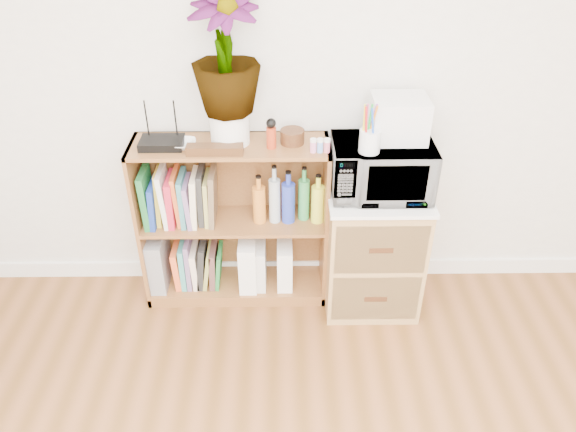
{
  "coord_description": "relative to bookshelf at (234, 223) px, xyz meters",
  "views": [
    {
      "loc": [
        -0.09,
        -0.4,
        2.2
      ],
      "look_at": [
        -0.06,
        1.95,
        0.62
      ],
      "focal_mm": 35.0,
      "sensor_mm": 36.0,
      "label": 1
    }
  ],
  "objects": [
    {
      "name": "magazine_holder_left",
      "position": [
        0.07,
        -0.01,
        -0.25
      ],
      "size": [
        0.1,
        0.24,
        0.3
      ],
      "primitive_type": "cube",
      "color": "white",
      "rests_on": "bookshelf"
    },
    {
      "name": "wicker_unit",
      "position": [
        0.75,
        -0.08,
        -0.12
      ],
      "size": [
        0.5,
        0.45,
        0.7
      ],
      "primitive_type": "cube",
      "color": "#9E7542",
      "rests_on": "ground"
    },
    {
      "name": "plant_pot",
      "position": [
        0.01,
        0.02,
        0.56
      ],
      "size": [
        0.19,
        0.19,
        0.16
      ],
      "primitive_type": "cylinder",
      "color": "white",
      "rests_on": "bookshelf"
    },
    {
      "name": "wooden_bowl",
      "position": [
        0.31,
        0.01,
        0.51
      ],
      "size": [
        0.12,
        0.12,
        0.07
      ],
      "primitive_type": "cylinder",
      "color": "#3A1C0F",
      "rests_on": "bookshelf"
    },
    {
      "name": "white_bowl",
      "position": [
        -0.22,
        -0.03,
        0.49
      ],
      "size": [
        0.13,
        0.13,
        0.03
      ],
      "primitive_type": "imported",
      "color": "white",
      "rests_on": "bookshelf"
    },
    {
      "name": "magazine_holder_right",
      "position": [
        0.27,
        -0.01,
        -0.27
      ],
      "size": [
        0.08,
        0.21,
        0.27
      ],
      "primitive_type": "cube",
      "color": "white",
      "rests_on": "bookshelf"
    },
    {
      "name": "magazine_holder_mid",
      "position": [
        0.12,
        -0.01,
        -0.27
      ],
      "size": [
        0.08,
        0.21,
        0.26
      ],
      "primitive_type": "cube",
      "color": "silver",
      "rests_on": "bookshelf"
    },
    {
      "name": "bookshelf",
      "position": [
        0.0,
        0.0,
        0.0
      ],
      "size": [
        1.0,
        0.3,
        0.95
      ],
      "primitive_type": "cube",
      "color": "brown",
      "rests_on": "ground"
    },
    {
      "name": "skirting_board",
      "position": [
        0.35,
        0.14,
        -0.42
      ],
      "size": [
        4.0,
        0.02,
        0.1
      ],
      "primitive_type": "cube",
      "color": "white",
      "rests_on": "ground"
    },
    {
      "name": "liquor_bottles",
      "position": [
        0.3,
        0.0,
        0.17
      ],
      "size": [
        0.38,
        0.07,
        0.32
      ],
      "color": "orange",
      "rests_on": "bookshelf"
    },
    {
      "name": "file_box",
      "position": [
        -0.44,
        0.0,
        -0.24
      ],
      "size": [
        0.1,
        0.26,
        0.32
      ],
      "primitive_type": "cube",
      "color": "gray",
      "rests_on": "bookshelf"
    },
    {
      "name": "potted_plant",
      "position": [
        0.01,
        0.02,
        0.93
      ],
      "size": [
        0.33,
        0.33,
        0.58
      ],
      "primitive_type": "imported",
      "color": "#37752E",
      "rests_on": "plant_pot"
    },
    {
      "name": "router",
      "position": [
        -0.33,
        -0.02,
        0.49
      ],
      "size": [
        0.21,
        0.14,
        0.04
      ],
      "primitive_type": "cube",
      "color": "black",
      "rests_on": "bookshelf"
    },
    {
      "name": "pen_cup",
      "position": [
        0.67,
        -0.17,
        0.57
      ],
      "size": [
        0.1,
        0.1,
        0.11
      ],
      "primitive_type": "cylinder",
      "color": "white",
      "rests_on": "microwave"
    },
    {
      "name": "kokeshi_doll",
      "position": [
        0.21,
        -0.04,
        0.53
      ],
      "size": [
        0.05,
        0.05,
        0.11
      ],
      "primitive_type": "cylinder",
      "color": "#A93014",
      "rests_on": "bookshelf"
    },
    {
      "name": "trinket_box",
      "position": [
        -0.06,
        -0.1,
        0.5
      ],
      "size": [
        0.27,
        0.07,
        0.04
      ],
      "primitive_type": "cube",
      "color": "#38200F",
      "rests_on": "bookshelf"
    },
    {
      "name": "small_appliance",
      "position": [
        0.82,
        -0.03,
        0.62
      ],
      "size": [
        0.26,
        0.22,
        0.21
      ],
      "primitive_type": "cube",
      "color": "silver",
      "rests_on": "microwave"
    },
    {
      "name": "cookbooks",
      "position": [
        -0.28,
        0.0,
        0.17
      ],
      "size": [
        0.38,
        0.2,
        0.31
      ],
      "color": "#1C6931",
      "rests_on": "bookshelf"
    },
    {
      "name": "lower_books",
      "position": [
        -0.22,
        0.0,
        -0.28
      ],
      "size": [
        0.28,
        0.19,
        0.3
      ],
      "color": "#F85F2B",
      "rests_on": "bookshelf"
    },
    {
      "name": "paint_jars",
      "position": [
        0.44,
        -0.09,
        0.5
      ],
      "size": [
        0.1,
        0.04,
        0.05
      ],
      "primitive_type": "cube",
      "color": "pink",
      "rests_on": "bookshelf"
    },
    {
      "name": "microwave",
      "position": [
        0.75,
        -0.08,
        0.38
      ],
      "size": [
        0.49,
        0.33,
        0.27
      ],
      "primitive_type": "imported",
      "rotation": [
        0.0,
        0.0,
        0.0
      ],
      "color": "silver",
      "rests_on": "wicker_unit"
    }
  ]
}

